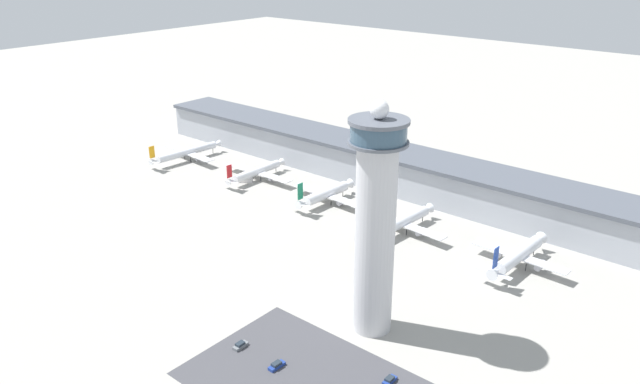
# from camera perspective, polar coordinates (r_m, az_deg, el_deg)

# --- Properties ---
(ground_plane) EXTENTS (1000.00, 1000.00, 0.00)m
(ground_plane) POSITION_cam_1_polar(r_m,az_deg,el_deg) (228.75, -3.89, -4.18)
(ground_plane) COLOR #9E9B93
(terminal_building) EXTENTS (267.27, 25.00, 16.97)m
(terminal_building) POSITION_cam_1_polar(r_m,az_deg,el_deg) (275.83, 6.17, 2.36)
(terminal_building) COLOR #A3A8B2
(terminal_building) RESTS_ON ground
(control_tower) EXTENTS (15.44, 15.44, 65.09)m
(control_tower) POSITION_cam_1_polar(r_m,az_deg,el_deg) (163.59, 5.08, -2.64)
(control_tower) COLOR #BCBCC1
(control_tower) RESTS_ON ground
(airplane_gate_alpha) EXTENTS (35.35, 40.88, 11.83)m
(airplane_gate_alpha) POSITION_cam_1_polar(r_m,az_deg,el_deg) (312.94, -12.07, 3.57)
(airplane_gate_alpha) COLOR silver
(airplane_gate_alpha) RESTS_ON ground
(airplane_gate_bravo) EXTENTS (38.30, 34.78, 11.45)m
(airplane_gate_bravo) POSITION_cam_1_polar(r_m,az_deg,el_deg) (282.98, -5.82, 1.86)
(airplane_gate_bravo) COLOR white
(airplane_gate_bravo) RESTS_ON ground
(airplane_gate_charlie) EXTENTS (35.14, 32.48, 13.09)m
(airplane_gate_charlie) POSITION_cam_1_polar(r_m,az_deg,el_deg) (255.86, 0.54, -0.19)
(airplane_gate_charlie) COLOR white
(airplane_gate_charlie) RESTS_ON ground
(airplane_gate_delta) EXTENTS (36.89, 38.62, 12.42)m
(airplane_gate_delta) POSITION_cam_1_polar(r_m,az_deg,el_deg) (231.96, 7.40, -2.82)
(airplane_gate_delta) COLOR silver
(airplane_gate_delta) RESTS_ON ground
(airplane_gate_echo) EXTENTS (33.36, 35.83, 13.82)m
(airplane_gate_echo) POSITION_cam_1_polar(r_m,az_deg,el_deg) (216.16, 17.68, -5.55)
(airplane_gate_echo) COLOR silver
(airplane_gate_echo) RESTS_ON ground
(service_truck_catering) EXTENTS (7.37, 6.66, 2.84)m
(service_truck_catering) POSITION_cam_1_polar(r_m,az_deg,el_deg) (281.83, -6.95, 1.12)
(service_truck_catering) COLOR black
(service_truck_catering) RESTS_ON ground
(service_truck_fuel) EXTENTS (5.71, 8.61, 2.69)m
(service_truck_fuel) POSITION_cam_1_polar(r_m,az_deg,el_deg) (220.78, 3.95, -4.93)
(service_truck_fuel) COLOR black
(service_truck_fuel) RESTS_ON ground
(car_yellow_taxi) EXTENTS (1.88, 4.45, 1.51)m
(car_yellow_taxi) POSITION_cam_1_polar(r_m,az_deg,el_deg) (172.43, -7.29, -13.74)
(car_yellow_taxi) COLOR black
(car_yellow_taxi) RESTS_ON ground
(car_white_wagon) EXTENTS (2.00, 4.78, 1.54)m
(car_white_wagon) POSITION_cam_1_polar(r_m,az_deg,el_deg) (164.69, -3.98, -15.54)
(car_white_wagon) COLOR black
(car_white_wagon) RESTS_ON ground
(car_red_hatchback) EXTENTS (1.95, 4.31, 1.38)m
(car_red_hatchback) POSITION_cam_1_polar(r_m,az_deg,el_deg) (160.87, 6.39, -16.73)
(car_red_hatchback) COLOR black
(car_red_hatchback) RESTS_ON ground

